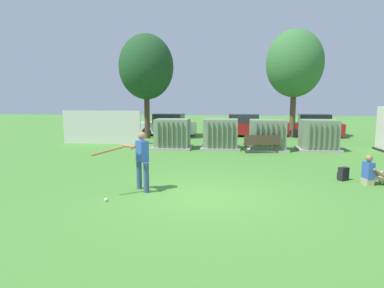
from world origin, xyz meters
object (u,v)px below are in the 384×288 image
at_px(sports_ball, 106,200).
at_px(parked_car_leftmost, 167,125).
at_px(backpack, 343,174).
at_px(transformer_mid_east, 267,136).
at_px(batter, 141,158).
at_px(transformer_east, 318,136).
at_px(transformer_mid_west, 221,134).
at_px(seated_spectator, 371,173).
at_px(parked_car_left_of_center, 242,126).
at_px(parked_car_right_of_center, 312,126).
at_px(park_bench, 261,142).
at_px(transformer_west, 172,134).

bearing_deg(sports_ball, parked_car_leftmost, 94.95).
bearing_deg(backpack, transformer_mid_east, 105.68).
bearing_deg(backpack, batter, -162.30).
bearing_deg(backpack, transformer_east, 82.66).
relative_size(transformer_mid_east, parked_car_leftmost, 0.49).
bearing_deg(sports_ball, transformer_mid_west, 74.46).
xyz_separation_m(transformer_mid_west, batter, (-2.07, -8.70, 0.19)).
distance_m(seated_spectator, parked_car_leftmost, 16.29).
bearing_deg(parked_car_left_of_center, batter, -102.71).
bearing_deg(sports_ball, parked_car_left_of_center, 75.93).
xyz_separation_m(transformer_mid_west, backpack, (4.25, -6.69, -0.57)).
bearing_deg(parked_car_leftmost, parked_car_right_of_center, 2.28).
bearing_deg(backpack, sports_ball, -155.96).
height_order(sports_ball, parked_car_leftmost, parked_car_leftmost).
height_order(park_bench, batter, batter).
relative_size(batter, sports_ball, 19.33).
height_order(transformer_mid_west, parked_car_left_of_center, same).
xyz_separation_m(transformer_mid_east, parked_car_right_of_center, (3.95, 7.06, -0.04)).
relative_size(transformer_west, parked_car_left_of_center, 0.50).
distance_m(transformer_mid_west, parked_car_right_of_center, 9.32).
height_order(backpack, parked_car_right_of_center, parked_car_right_of_center).
distance_m(parked_car_leftmost, parked_car_right_of_center, 10.53).
distance_m(transformer_mid_east, batter, 9.56).
relative_size(sports_ball, backpack, 0.20).
height_order(park_bench, parked_car_left_of_center, parked_car_left_of_center).
distance_m(transformer_west, sports_ball, 9.63).
relative_size(transformer_mid_west, seated_spectator, 2.18).
distance_m(transformer_east, parked_car_leftmost, 11.22).
xyz_separation_m(transformer_mid_east, parked_car_leftmost, (-6.57, 6.64, -0.04)).
height_order(transformer_mid_west, sports_ball, transformer_mid_west).
distance_m(sports_ball, seated_spectator, 8.10).
height_order(transformer_mid_west, parked_car_right_of_center, same).
xyz_separation_m(parked_car_leftmost, parked_car_left_of_center, (5.49, 0.15, 0.00)).
distance_m(seated_spectator, parked_car_right_of_center, 14.03).
distance_m(seated_spectator, parked_car_left_of_center, 14.15).
relative_size(transformer_east, seated_spectator, 2.18).
bearing_deg(transformer_east, park_bench, -158.34).
xyz_separation_m(parked_car_leftmost, parked_car_right_of_center, (10.52, 0.42, 0.00)).
height_order(transformer_mid_west, parked_car_leftmost, same).
distance_m(transformer_mid_west, transformer_mid_east, 2.46).
bearing_deg(sports_ball, parked_car_right_of_center, 61.20).
relative_size(transformer_east, park_bench, 1.14).
height_order(seated_spectator, backpack, seated_spectator).
relative_size(batter, backpack, 3.95).
relative_size(backpack, parked_car_left_of_center, 0.10).
bearing_deg(transformer_east, transformer_mid_west, 179.88).
bearing_deg(seated_spectator, parked_car_leftmost, 123.79).
xyz_separation_m(transformer_west, batter, (0.54, -8.50, 0.19)).
height_order(transformer_east, batter, batter).
distance_m(transformer_mid_west, parked_car_leftmost, 7.59).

